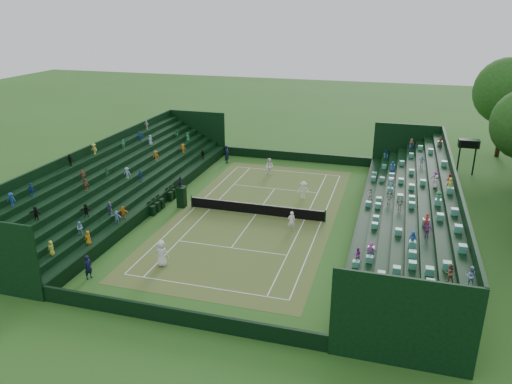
{
  "coord_description": "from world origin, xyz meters",
  "views": [
    {
      "loc": [
        10.63,
        -36.8,
        16.45
      ],
      "look_at": [
        0.0,
        0.0,
        2.0
      ],
      "focal_mm": 35.0,
      "sensor_mm": 36.0,
      "label": 1
    }
  ],
  "objects_px": {
    "player_near_west": "(162,253)",
    "umpire_chair": "(181,194)",
    "player_far_east": "(303,190)",
    "player_near_east": "(292,221)",
    "player_far_west": "(270,167)",
    "tennis_net": "(256,209)"
  },
  "relations": [
    {
      "from": "tennis_net",
      "to": "umpire_chair",
      "type": "height_order",
      "value": "umpire_chair"
    },
    {
      "from": "tennis_net",
      "to": "player_far_east",
      "type": "height_order",
      "value": "player_far_east"
    },
    {
      "from": "player_far_west",
      "to": "player_far_east",
      "type": "height_order",
      "value": "player_far_west"
    },
    {
      "from": "player_near_west",
      "to": "player_near_east",
      "type": "relative_size",
      "value": 1.12
    },
    {
      "from": "player_near_west",
      "to": "player_far_east",
      "type": "height_order",
      "value": "player_near_west"
    },
    {
      "from": "player_far_east",
      "to": "player_far_west",
      "type": "bearing_deg",
      "value": 108.68
    },
    {
      "from": "player_near_east",
      "to": "player_far_west",
      "type": "distance_m",
      "value": 13.58
    },
    {
      "from": "player_near_west",
      "to": "umpire_chair",
      "type": "bearing_deg",
      "value": -77.91
    },
    {
      "from": "player_near_east",
      "to": "player_far_east",
      "type": "relative_size",
      "value": 1.0
    },
    {
      "from": "umpire_chair",
      "to": "player_far_east",
      "type": "bearing_deg",
      "value": 26.64
    },
    {
      "from": "player_near_west",
      "to": "tennis_net",
      "type": "bearing_deg",
      "value": -114.49
    },
    {
      "from": "umpire_chair",
      "to": "player_near_east",
      "type": "xyz_separation_m",
      "value": [
        10.16,
        -2.15,
        -0.36
      ]
    },
    {
      "from": "tennis_net",
      "to": "umpire_chair",
      "type": "distance_m",
      "value": 6.67
    },
    {
      "from": "player_far_west",
      "to": "player_far_east",
      "type": "distance_m",
      "value": 7.24
    },
    {
      "from": "player_far_east",
      "to": "tennis_net",
      "type": "bearing_deg",
      "value": -144.32
    },
    {
      "from": "player_near_west",
      "to": "player_far_west",
      "type": "xyz_separation_m",
      "value": [
        2.09,
        20.38,
        -0.03
      ]
    },
    {
      "from": "tennis_net",
      "to": "player_far_east",
      "type": "xyz_separation_m",
      "value": [
        3.09,
        4.69,
        0.29
      ]
    },
    {
      "from": "tennis_net",
      "to": "player_far_west",
      "type": "relative_size",
      "value": 6.59
    },
    {
      "from": "player_near_west",
      "to": "player_far_east",
      "type": "distance_m",
      "value": 16.25
    },
    {
      "from": "tennis_net",
      "to": "player_near_east",
      "type": "xyz_separation_m",
      "value": [
        3.53,
        -2.34,
        0.29
      ]
    },
    {
      "from": "tennis_net",
      "to": "player_far_west",
      "type": "xyz_separation_m",
      "value": [
        -1.52,
        10.26,
        0.36
      ]
    },
    {
      "from": "tennis_net",
      "to": "player_near_west",
      "type": "bearing_deg",
      "value": -109.68
    }
  ]
}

